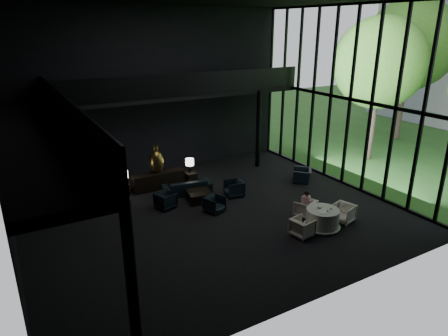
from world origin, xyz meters
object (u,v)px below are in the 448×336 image
dining_chair_north (306,208)px  side_table_left (124,190)px  bronze_urn (156,161)px  table_lamp_right (190,163)px  window_armchair (302,174)px  side_table_right (191,178)px  dining_table (322,220)px  dining_chair_east (343,212)px  table_lamp_left (124,175)px  lounge_armchair_east (234,187)px  console (158,181)px  child (307,199)px  sofa (187,184)px  dining_chair_west (302,227)px  lounge_armchair_south (215,204)px  lounge_armchair_west (166,200)px  coffee_table (199,196)px

dining_chair_north → side_table_left: bearing=-69.0°
bronze_urn → table_lamp_right: (1.60, -0.10, -0.32)m
window_armchair → side_table_right: bearing=-75.4°
dining_table → dining_chair_east: size_ratio=1.79×
table_lamp_left → lounge_armchair_east: bearing=-29.2°
table_lamp_right → console: bearing=179.3°
console → side_table_left: console is taller
console → child: size_ratio=3.68×
side_table_left → dining_chair_north: bearing=-45.4°
side_table_left → dining_chair_east: (6.51, -6.69, 0.13)m
side_table_right → sofa: 1.26m
dining_chair_north → dining_chair_west: 1.59m
dining_table → lounge_armchair_south: bearing=131.1°
side_table_right → sofa: size_ratio=0.23×
lounge_armchair_west → lounge_armchair_south: size_ratio=1.09×
lounge_armchair_south → child: bearing=-58.3°
lounge_armchair_west → lounge_armchair_east: 3.09m
dining_chair_west → child: (1.08, 1.07, 0.43)m
dining_chair_west → child: bearing=-55.0°
dining_table → dining_chair_west: bearing=-175.0°
bronze_urn → table_lamp_right: size_ratio=1.89×
table_lamp_left → dining_table: (5.46, -6.51, -0.65)m
lounge_armchair_east → table_lamp_right: bearing=-147.6°
dining_chair_east → dining_chair_north: bearing=-154.0°
sofa → dining_chair_west: (1.93, -5.55, -0.10)m
side_table_right → dining_chair_west: bearing=-79.3°
sofa → dining_chair_north: (3.05, -4.42, -0.08)m
side_table_left → side_table_right: 3.21m
console → lounge_armchair_south: 3.60m
console → coffee_table: bearing=-65.6°
dining_chair_north → dining_table: bearing=60.9°
lounge_armchair_west → dining_chair_west: 5.67m
table_lamp_left → dining_table: 8.52m
lounge_armchair_east → dining_chair_west: (0.26, -4.26, -0.04)m
dining_chair_north → sofa: bearing=-79.0°
bronze_urn → side_table_right: (1.60, -0.21, -1.06)m
console → dining_chair_west: 7.29m
dining_chair_north → dining_chair_west: size_ratio=1.04×
side_table_left → lounge_armchair_west: 2.46m
side_table_right → dining_chair_east: (3.31, -6.50, 0.13)m
bronze_urn → lounge_armchair_west: (-0.49, -2.22, -0.95)m
bronze_urn → dining_chair_east: bearing=-53.8°
window_armchair → dining_table: 4.73m
side_table_left → dining_chair_west: 8.10m
dining_chair_east → child: child is taller
dining_table → dining_chair_east: (1.05, -0.01, 0.05)m
table_lamp_left → dining_chair_west: 7.98m
table_lamp_left → side_table_right: (3.20, -0.01, -0.72)m
side_table_right → table_lamp_right: size_ratio=0.76×
coffee_table → dining_chair_west: bearing=-67.8°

